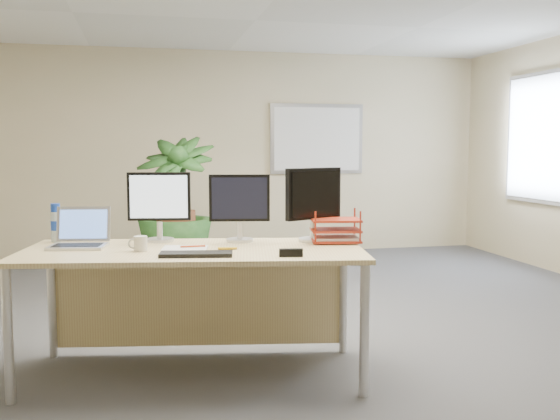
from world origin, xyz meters
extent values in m
plane|color=#404145|center=(0.00, 0.00, 0.00)|extent=(8.00, 8.00, 0.00)
cube|color=#C5B98C|center=(0.00, 4.00, 1.35)|extent=(7.00, 0.04, 2.70)
cube|color=#AEAEB3|center=(1.20, 3.97, 1.55)|extent=(1.30, 0.03, 0.95)
cube|color=white|center=(1.20, 3.95, 1.55)|extent=(1.20, 0.01, 0.85)
cube|color=#AEAEB3|center=(3.47, 2.30, 1.55)|extent=(0.03, 1.30, 1.55)
cube|color=silver|center=(3.45, 2.30, 1.55)|extent=(0.01, 1.20, 1.45)
cube|color=#D4B67D|center=(-0.84, -0.42, 0.79)|extent=(2.22, 1.22, 0.03)
cube|color=#D4B67D|center=(-0.77, -0.01, 0.39)|extent=(1.98, 0.35, 0.66)
cylinder|color=silver|center=(-1.89, -0.64, 0.39)|extent=(0.06, 0.06, 0.78)
cylinder|color=silver|center=(0.09, -0.97, 0.39)|extent=(0.06, 0.06, 0.78)
cylinder|color=silver|center=(-1.76, 0.13, 0.39)|extent=(0.06, 0.06, 0.78)
cylinder|color=silver|center=(0.22, -0.20, 0.39)|extent=(0.06, 0.06, 0.78)
imported|color=#143513|center=(-0.81, 2.13, 0.75)|extent=(1.10, 1.10, 1.50)
cylinder|color=silver|center=(-1.03, -0.06, 0.82)|extent=(0.19, 0.19, 0.02)
cylinder|color=silver|center=(-1.03, -0.06, 0.89)|extent=(0.04, 0.04, 0.11)
cube|color=black|center=(-1.03, -0.06, 1.11)|extent=(0.42, 0.11, 0.32)
cube|color=silver|center=(-1.04, -0.08, 1.11)|extent=(0.37, 0.07, 0.28)
cylinder|color=silver|center=(-0.51, -0.18, 0.82)|extent=(0.18, 0.18, 0.02)
cylinder|color=silver|center=(-0.51, -0.18, 0.88)|extent=(0.04, 0.04, 0.11)
cube|color=black|center=(-0.51, -0.18, 1.10)|extent=(0.40, 0.10, 0.31)
cube|color=black|center=(-0.51, -0.20, 1.10)|extent=(0.36, 0.07, 0.27)
cylinder|color=silver|center=(-0.03, -0.28, 0.82)|extent=(0.20, 0.20, 0.02)
cylinder|color=silver|center=(-0.03, -0.28, 0.89)|extent=(0.04, 0.04, 0.12)
cube|color=black|center=(-0.03, -0.28, 1.13)|extent=(0.42, 0.21, 0.34)
cube|color=black|center=(-0.02, -0.30, 1.13)|extent=(0.37, 0.17, 0.30)
cube|color=silver|center=(-1.54, -0.23, 0.82)|extent=(0.38, 0.29, 0.02)
cube|color=black|center=(-1.55, -0.24, 0.83)|extent=(0.31, 0.20, 0.00)
cube|color=silver|center=(-1.52, -0.08, 0.94)|extent=(0.35, 0.11, 0.23)
cube|color=#5D8CF0|center=(-1.52, -0.09, 0.94)|extent=(0.30, 0.09, 0.18)
cube|color=black|center=(-0.84, -0.68, 0.82)|extent=(0.44, 0.21, 0.02)
cylinder|color=silver|center=(-1.16, -0.43, 0.86)|extent=(0.08, 0.08, 0.09)
torus|color=silver|center=(-1.21, -0.43, 0.86)|extent=(0.06, 0.02, 0.06)
cube|color=white|center=(-0.89, -0.44, 0.82)|extent=(0.31, 0.25, 0.01)
cylinder|color=#D04117|center=(-0.84, -0.43, 0.83)|extent=(0.15, 0.01, 0.01)
cylinder|color=gold|center=(-0.64, -0.49, 0.82)|extent=(0.12, 0.04, 0.02)
cylinder|color=silver|center=(-1.71, 0.07, 0.91)|extent=(0.06, 0.06, 0.20)
cylinder|color=blue|center=(-1.71, 0.07, 1.04)|extent=(0.06, 0.06, 0.06)
cylinder|color=blue|center=(-1.71, 0.07, 0.92)|extent=(0.07, 0.07, 0.06)
cube|color=#A72814|center=(0.10, -0.36, 0.82)|extent=(0.36, 0.29, 0.01)
cube|color=#A72814|center=(0.10, -0.36, 0.89)|extent=(0.36, 0.29, 0.01)
cube|color=#A72814|center=(0.10, -0.36, 0.96)|extent=(0.36, 0.29, 0.01)
cube|color=white|center=(0.10, -0.36, 0.84)|extent=(0.32, 0.26, 0.02)
cube|color=black|center=(-0.31, -0.82, 0.83)|extent=(0.14, 0.06, 0.05)
camera|label=1|loc=(-1.14, -4.28, 1.44)|focal=40.00mm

